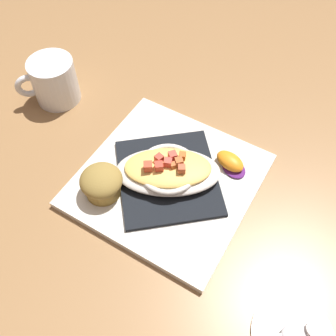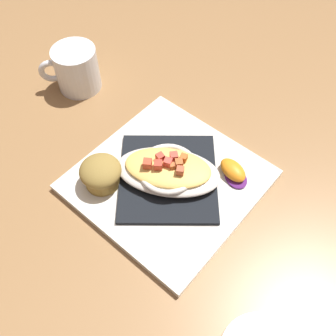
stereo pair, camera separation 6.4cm
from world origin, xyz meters
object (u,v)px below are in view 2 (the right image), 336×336
coffee_mug (77,71)px  muffin (101,173)px  square_plate (168,180)px  gratin_dish (168,170)px  orange_garnish (233,172)px

coffee_mug → muffin: bearing=146.1°
square_plate → coffee_mug: bearing=-13.2°
coffee_mug → gratin_dish: bearing=166.8°
gratin_dish → muffin: 0.11m
square_plate → muffin: 0.12m
orange_garnish → coffee_mug: size_ratio=0.66×
gratin_dish → orange_garnish: (-0.08, -0.08, -0.01)m
gratin_dish → orange_garnish: gratin_dish is taller
gratin_dish → coffee_mug: coffee_mug is taller
muffin → square_plate: bearing=-136.1°
coffee_mug → square_plate: bearing=166.8°
orange_garnish → square_plate: bearing=43.0°
square_plate → coffee_mug: 0.31m
muffin → orange_garnish: 0.22m
muffin → orange_garnish: muffin is taller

